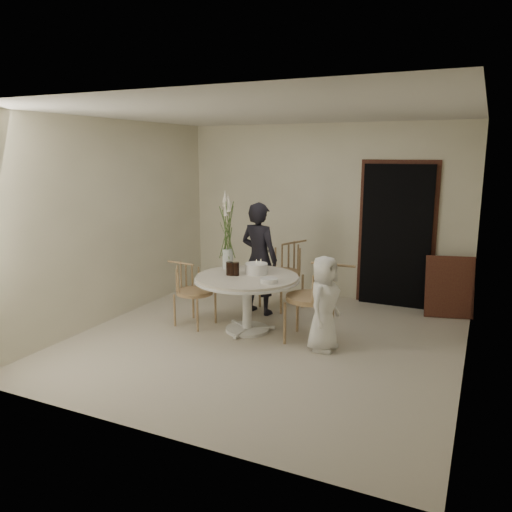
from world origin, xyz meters
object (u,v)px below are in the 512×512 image
at_px(boy, 324,303).
at_px(flower_vase, 227,232).
at_px(chair_left, 188,284).
at_px(chair_far, 288,265).
at_px(girl, 259,258).
at_px(birthday_cake, 256,268).
at_px(chair_right, 321,291).
at_px(table, 247,285).

relative_size(boy, flower_vase, 1.06).
distance_m(chair_left, flower_vase, 0.88).
relative_size(chair_far, boy, 0.87).
bearing_deg(boy, girl, 59.47).
distance_m(chair_far, chair_left, 1.60).
bearing_deg(birthday_cake, chair_right, -8.69).
height_order(table, birthday_cake, birthday_cake).
bearing_deg(flower_vase, table, -32.23).
bearing_deg(birthday_cake, table, -109.55).
relative_size(girl, boy, 1.42).
bearing_deg(chair_far, girl, -93.98).
relative_size(girl, flower_vase, 1.51).
bearing_deg(chair_far, flower_vase, -93.31).
distance_m(chair_right, girl, 1.37).
height_order(chair_right, flower_vase, flower_vase).
bearing_deg(boy, chair_right, 33.10).
height_order(chair_right, chair_left, chair_right).
xyz_separation_m(girl, birthday_cake, (0.24, -0.60, 0.00)).
xyz_separation_m(chair_right, flower_vase, (-1.39, 0.24, 0.58)).
distance_m(girl, flower_vase, 0.70).
xyz_separation_m(chair_far, chair_left, (-0.92, -1.31, -0.09)).
relative_size(chair_left, birthday_cake, 2.94).
xyz_separation_m(chair_right, birthday_cake, (-0.91, 0.14, 0.15)).
bearing_deg(birthday_cake, chair_left, -165.98).
distance_m(boy, birthday_cake, 1.10).
relative_size(chair_right, boy, 0.90).
bearing_deg(flower_vase, boy, -16.72).
xyz_separation_m(table, girl, (-0.18, 0.76, 0.18)).
height_order(table, flower_vase, flower_vase).
bearing_deg(boy, birthday_cake, 77.65).
bearing_deg(chair_left, girl, -31.89).
distance_m(chair_left, birthday_cake, 0.97).
bearing_deg(flower_vase, chair_far, 63.72).
bearing_deg(boy, flower_vase, 79.65).
relative_size(boy, birthday_cake, 3.91).
bearing_deg(table, chair_left, -175.51).
distance_m(chair_far, flower_vase, 1.25).
bearing_deg(girl, table, 114.36).
relative_size(chair_far, chair_left, 1.16).
bearing_deg(chair_left, chair_far, -27.74).
bearing_deg(boy, table, 86.58).
xyz_separation_m(chair_far, girl, (-0.25, -0.49, 0.17)).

